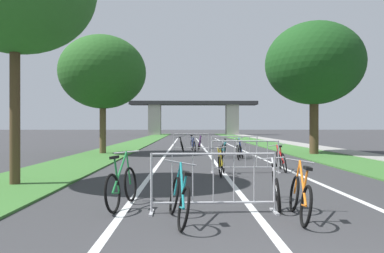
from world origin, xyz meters
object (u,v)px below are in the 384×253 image
object	(u,v)px
bicycle_silver_2	(276,188)
bicycle_red_5	(281,160)
bicycle_teal_0	(179,199)
bicycle_teal_10	(223,150)
bicycle_black_4	(182,145)
bicycle_white_6	(239,151)
crowd_barrier_fourth	(191,142)
bicycle_blue_11	(241,150)
bicycle_orange_7	(300,197)
bicycle_yellow_8	(221,164)
bicycle_green_9	(122,186)
tree_right_pine_far	(314,64)
crowd_barrier_nearest	(213,183)
crowd_barrier_third	(234,147)
tree_left_oak_near	(103,72)
bicycle_blue_1	(193,145)
bicycle_purple_3	(200,144)
crowd_barrier_second	(246,157)

from	to	relation	value
bicycle_silver_2	bicycle_red_5	size ratio (longest dim) A/B	1.01
bicycle_teal_0	bicycle_teal_10	bearing A→B (deg)	71.06
bicycle_black_4	bicycle_white_6	bearing A→B (deg)	113.03
crowd_barrier_fourth	bicycle_teal_10	size ratio (longest dim) A/B	1.29
crowd_barrier_fourth	bicycle_blue_11	world-z (taller)	crowd_barrier_fourth
bicycle_teal_0	bicycle_orange_7	world-z (taller)	bicycle_orange_7
bicycle_yellow_8	bicycle_green_9	size ratio (longest dim) A/B	0.98
bicycle_silver_2	tree_right_pine_far	bearing A→B (deg)	78.03
crowd_barrier_nearest	bicycle_blue_11	bearing A→B (deg)	78.74
crowd_barrier_third	tree_right_pine_far	bearing A→B (deg)	24.05
tree_left_oak_near	bicycle_teal_0	bearing A→B (deg)	-72.09
bicycle_blue_1	bicycle_black_4	world-z (taller)	bicycle_blue_1
crowd_barrier_fourth	bicycle_teal_10	distance (m)	4.93
crowd_barrier_third	bicycle_blue_1	xyz separation A→B (m)	(-1.86, 4.68, -0.15)
bicycle_black_4	bicycle_green_9	xyz separation A→B (m)	(-0.93, -14.79, 0.03)
crowd_barrier_nearest	bicycle_silver_2	bearing A→B (deg)	23.67
tree_left_oak_near	bicycle_purple_3	world-z (taller)	tree_left_oak_near
bicycle_teal_0	bicycle_red_5	xyz separation A→B (m)	(3.32, 6.34, -0.00)
bicycle_blue_1	bicycle_black_4	size ratio (longest dim) A/B	1.02
bicycle_silver_2	bicycle_black_4	xyz separation A→B (m)	(-1.99, 14.73, 0.01)
bicycle_blue_1	bicycle_teal_10	xyz separation A→B (m)	(1.41, -4.10, -0.00)
bicycle_silver_2	bicycle_orange_7	distance (m)	0.98
bicycle_orange_7	bicycle_blue_11	size ratio (longest dim) A/B	0.95
crowd_barrier_second	bicycle_teal_0	world-z (taller)	crowd_barrier_second
bicycle_red_5	bicycle_teal_10	bearing A→B (deg)	109.85
bicycle_blue_11	crowd_barrier_fourth	bearing A→B (deg)	125.21
crowd_barrier_second	bicycle_purple_3	xyz separation A→B (m)	(-1.09, 11.13, -0.14)
tree_right_pine_far	bicycle_green_9	size ratio (longest dim) A/B	4.20
bicycle_black_4	crowd_barrier_second	bearing A→B (deg)	97.99
crowd_barrier_second	bicycle_blue_1	distance (m)	10.07
crowd_barrier_fourth	bicycle_white_6	xyz separation A→B (m)	(2.11, -5.72, -0.14)
bicycle_teal_10	bicycle_purple_3	bearing A→B (deg)	-78.95
bicycle_black_4	bicycle_white_6	xyz separation A→B (m)	(2.69, -5.18, 0.02)
crowd_barrier_third	bicycle_blue_1	world-z (taller)	crowd_barrier_third
crowd_barrier_third	bicycle_teal_10	bearing A→B (deg)	128.17
bicycle_white_6	bicycle_orange_7	bearing A→B (deg)	100.28
bicycle_silver_2	bicycle_yellow_8	bearing A→B (deg)	109.58
crowd_barrier_fourth	bicycle_blue_11	distance (m)	5.44
bicycle_teal_0	bicycle_teal_10	size ratio (longest dim) A/B	0.97
bicycle_red_5	tree_right_pine_far	bearing A→B (deg)	67.50
crowd_barrier_second	bicycle_white_6	distance (m)	4.85
tree_right_pine_far	bicycle_orange_7	world-z (taller)	tree_right_pine_far
bicycle_purple_3	bicycle_red_5	size ratio (longest dim) A/B	1.04
crowd_barrier_fourth	bicycle_silver_2	size ratio (longest dim) A/B	1.35
crowd_barrier_third	bicycle_yellow_8	size ratio (longest dim) A/B	1.36
tree_right_pine_far	bicycle_white_6	size ratio (longest dim) A/B	4.36
bicycle_teal_0	bicycle_teal_10	xyz separation A→B (m)	(1.92, 11.71, 0.00)
bicycle_silver_2	bicycle_black_4	bearing A→B (deg)	108.62
tree_left_oak_near	bicycle_white_6	world-z (taller)	tree_left_oak_near
crowd_barrier_fourth	bicycle_white_6	distance (m)	6.10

